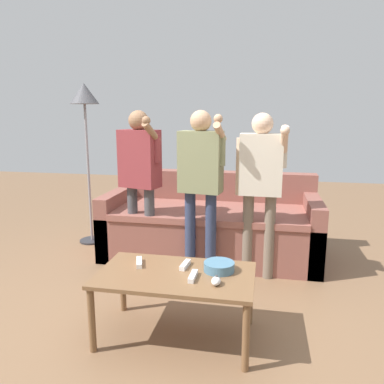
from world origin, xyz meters
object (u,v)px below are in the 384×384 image
object	(u,v)px
couch	(211,226)
player_left	(140,170)
player_center	(201,174)
game_remote_wand_near	(139,262)
coffee_table	(176,281)
game_remote_wand_far	(185,265)
player_right	(261,177)
snack_bowl	(219,267)
game_remote_wand_spare	(193,276)
game_remote_nunchuk	(216,281)
floor_lamp	(85,108)

from	to	relation	value
couch	player_left	bearing A→B (deg)	-145.18
player_center	game_remote_wand_near	size ratio (longest dim) A/B	9.25
couch	coffee_table	distance (m)	1.55
couch	game_remote_wand_far	distance (m)	1.45
player_center	player_right	distance (m)	0.52
game_remote_wand_near	couch	bearing A→B (deg)	79.01
game_remote_wand_far	couch	bearing A→B (deg)	91.26
snack_bowl	player_left	world-z (taller)	player_left
couch	snack_bowl	xyz separation A→B (m)	(0.26, -1.46, 0.18)
coffee_table	player_center	size ratio (longest dim) A/B	0.68
player_right	coffee_table	bearing A→B (deg)	-115.43
game_remote_wand_spare	player_right	bearing A→B (deg)	71.19
coffee_table	snack_bowl	xyz separation A→B (m)	(0.27, 0.09, 0.08)
snack_bowl	player_right	xyz separation A→B (m)	(0.23, 0.96, 0.44)
couch	game_remote_wand_spare	distance (m)	1.62
couch	player_left	xyz separation A→B (m)	(-0.62, -0.43, 0.63)
game_remote_nunchuk	snack_bowl	bearing A→B (deg)	91.99
game_remote_wand_near	game_remote_wand_spare	size ratio (longest dim) A/B	1.04
coffee_table	snack_bowl	distance (m)	0.30
game_remote_wand_near	player_left	bearing A→B (deg)	107.96
player_right	game_remote_wand_far	world-z (taller)	player_right
player_right	game_remote_wand_spare	size ratio (longest dim) A/B	9.48
game_remote_nunchuk	game_remote_wand_spare	xyz separation A→B (m)	(-0.15, 0.06, -0.01)
game_remote_nunchuk	game_remote_wand_spare	bearing A→B (deg)	158.67
game_remote_wand_far	player_center	bearing A→B (deg)	93.36
game_remote_wand_near	floor_lamp	bearing A→B (deg)	125.55
game_remote_wand_far	game_remote_wand_spare	world-z (taller)	same
floor_lamp	player_right	distance (m)	2.08
floor_lamp	coffee_table	bearing A→B (deg)	-49.94
player_center	game_remote_wand_spare	world-z (taller)	player_center
couch	game_remote_nunchuk	bearing A→B (deg)	-80.85
game_remote_wand_far	game_remote_wand_spare	distance (m)	0.19
game_remote_wand_near	player_center	bearing A→B (deg)	73.85
game_remote_nunchuk	couch	bearing A→B (deg)	99.15
game_remote_wand_near	game_remote_wand_spare	world-z (taller)	same
player_left	player_right	size ratio (longest dim) A/B	1.02
couch	game_remote_nunchuk	world-z (taller)	couch
snack_bowl	game_remote_wand_near	world-z (taller)	snack_bowl
floor_lamp	game_remote_wand_spare	distance (m)	2.52
couch	player_right	xyz separation A→B (m)	(0.49, -0.50, 0.62)
player_left	player_center	distance (m)	0.61
game_remote_wand_near	game_remote_nunchuk	bearing A→B (deg)	-20.56
coffee_table	game_remote_wand_near	xyz separation A→B (m)	(-0.28, 0.09, 0.07)
game_remote_nunchuk	player_right	size ratio (longest dim) A/B	0.06
player_right	game_remote_wand_far	size ratio (longest dim) A/B	9.77
game_remote_nunchuk	game_remote_wand_far	xyz separation A→B (m)	(-0.24, 0.23, -0.01)
coffee_table	player_left	world-z (taller)	player_left
floor_lamp	snack_bowl	bearing A→B (deg)	-43.34
snack_bowl	floor_lamp	distance (m)	2.51
snack_bowl	game_remote_wand_spare	world-z (taller)	snack_bowl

